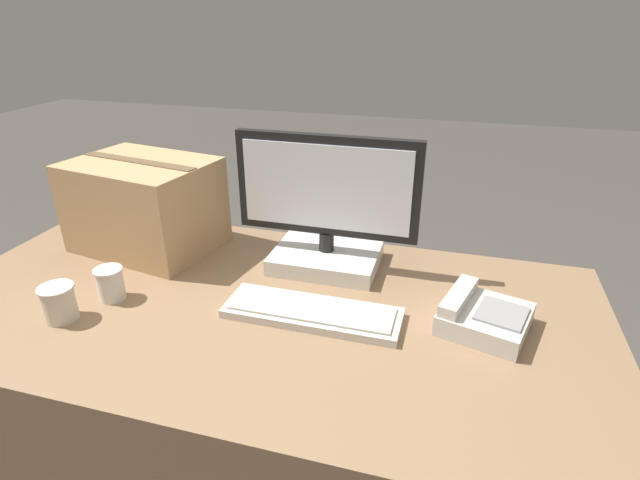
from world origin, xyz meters
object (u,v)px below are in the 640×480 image
object	(u,v)px
keyboard	(312,312)
desk_phone	(483,317)
cardboard_box	(145,205)
paper_cup_left	(59,303)
paper_cup_right	(110,284)
monitor	(327,218)

from	to	relation	value
keyboard	desk_phone	bearing A→B (deg)	9.89
desk_phone	cardboard_box	xyz separation A→B (m)	(-1.05, 0.19, 0.11)
paper_cup_left	paper_cup_right	size ratio (longest dim) A/B	1.03
monitor	paper_cup_left	world-z (taller)	monitor
desk_phone	paper_cup_left	size ratio (longest dim) A/B	2.60
paper_cup_right	cardboard_box	xyz separation A→B (m)	(-0.09, 0.32, 0.10)
monitor	cardboard_box	world-z (taller)	monitor
monitor	cardboard_box	bearing A→B (deg)	-177.70
keyboard	cardboard_box	world-z (taller)	cardboard_box
keyboard	paper_cup_right	xyz separation A→B (m)	(-0.55, -0.06, 0.03)
monitor	desk_phone	bearing A→B (deg)	-24.99
desk_phone	paper_cup_right	bearing A→B (deg)	-156.08
monitor	paper_cup_left	xyz separation A→B (m)	(-0.57, -0.46, -0.11)
desk_phone	paper_cup_left	distance (m)	1.05
monitor	desk_phone	xyz separation A→B (m)	(0.45, -0.21, -0.12)
paper_cup_left	cardboard_box	xyz separation A→B (m)	(-0.03, 0.44, 0.10)
keyboard	desk_phone	distance (m)	0.42
paper_cup_right	cardboard_box	bearing A→B (deg)	105.51
monitor	paper_cup_right	world-z (taller)	monitor
paper_cup_right	monitor	bearing A→B (deg)	34.26
monitor	keyboard	xyz separation A→B (m)	(0.04, -0.28, -0.14)
keyboard	cardboard_box	size ratio (longest dim) A/B	0.95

